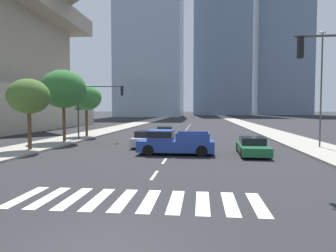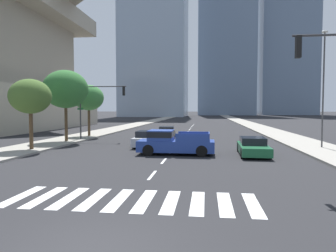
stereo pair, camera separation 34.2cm
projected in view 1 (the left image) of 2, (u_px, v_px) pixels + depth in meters
ground_plane at (100, 252)px, 6.62m from camera, size 800.00×800.00×0.00m
sidewalk_east at (279, 135)px, 35.19m from camera, size 4.00×260.00×0.15m
sidewalk_west at (92, 134)px, 37.60m from camera, size 4.00×260.00×0.15m
crosswalk_near at (137, 200)px, 10.40m from camera, size 8.55×2.65×0.01m
lane_divider_center at (183, 134)px, 38.19m from camera, size 0.14×50.00×0.01m
pickup_truck at (172, 143)px, 20.99m from camera, size 5.23×2.13×1.67m
sedan_green_0 at (252, 147)px, 20.82m from camera, size 1.99×4.73×1.19m
sedan_silver_1 at (147, 139)px, 25.26m from camera, size 2.02×4.26×1.33m
sedan_gold_2 at (165, 133)px, 32.73m from camera, size 2.11×4.42×1.26m
traffic_signal_far at (96, 100)px, 30.09m from camera, size 5.04×0.28×5.61m
street_lamp_east at (321, 82)px, 23.74m from camera, size 0.50×0.24×9.01m
street_tree_nearest at (29, 97)px, 22.33m from camera, size 3.02×3.02×5.21m
street_tree_second at (63, 89)px, 27.96m from camera, size 4.12×4.12×6.57m
street_tree_third at (86, 98)px, 33.52m from camera, size 3.32×3.32×5.65m
office_tower_left_skyline at (151, 12)px, 131.22m from camera, size 26.92×28.33×91.34m
office_tower_center_skyline at (222, 17)px, 161.38m from camera, size 29.31×21.08×112.51m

